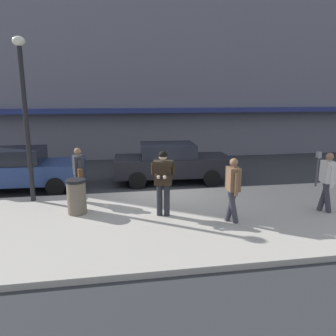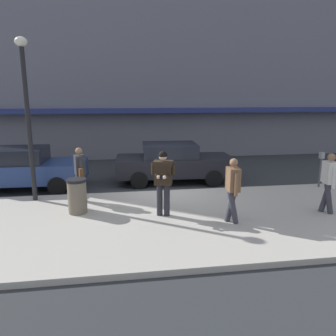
# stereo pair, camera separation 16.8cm
# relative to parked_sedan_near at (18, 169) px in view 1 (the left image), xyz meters

# --- Properties ---
(ground_plane) EXTENTS (80.00, 80.00, 0.00)m
(ground_plane) POSITION_rel_parked_sedan_near_xyz_m (5.06, -1.17, -0.79)
(ground_plane) COLOR #2B2D30
(sidewalk) EXTENTS (32.00, 5.30, 0.14)m
(sidewalk) POSITION_rel_parked_sedan_near_xyz_m (6.06, -4.02, -0.72)
(sidewalk) COLOR #A8A399
(sidewalk) RESTS_ON ground
(curb_paint_line) EXTENTS (28.00, 0.12, 0.01)m
(curb_paint_line) POSITION_rel_parked_sedan_near_xyz_m (6.06, -1.12, -0.79)
(curb_paint_line) COLOR silver
(curb_paint_line) RESTS_ON ground
(storefront_facade) EXTENTS (28.00, 4.70, 15.26)m
(storefront_facade) POSITION_rel_parked_sedan_near_xyz_m (6.06, 7.33, 6.83)
(storefront_facade) COLOR slate
(storefront_facade) RESTS_ON ground
(parked_sedan_near) EXTENTS (4.55, 2.04, 1.54)m
(parked_sedan_near) POSITION_rel_parked_sedan_near_xyz_m (0.00, 0.00, 0.00)
(parked_sedan_near) COLOR navy
(parked_sedan_near) RESTS_ON ground
(parked_sedan_mid) EXTENTS (4.58, 2.10, 1.54)m
(parked_sedan_mid) POSITION_rel_parked_sedan_near_xyz_m (5.65, 0.25, 0.00)
(parked_sedan_mid) COLOR black
(parked_sedan_mid) RESTS_ON ground
(man_texting_on_phone) EXTENTS (0.63, 0.64, 1.81)m
(man_texting_on_phone) POSITION_rel_parked_sedan_near_xyz_m (4.71, -3.78, 0.46)
(man_texting_on_phone) COLOR #23232B
(man_texting_on_phone) RESTS_ON sidewalk
(pedestrian_in_light_coat) EXTENTS (0.36, 0.60, 1.70)m
(pedestrian_in_light_coat) POSITION_rel_parked_sedan_near_xyz_m (9.28, -4.23, 0.32)
(pedestrian_in_light_coat) COLOR #33333D
(pedestrian_in_light_coat) RESTS_ON sidewalk
(pedestrian_with_bag) EXTENTS (0.40, 0.72, 1.70)m
(pedestrian_with_bag) POSITION_rel_parked_sedan_near_xyz_m (2.35, -2.19, 0.32)
(pedestrian_with_bag) COLOR #33333D
(pedestrian_with_bag) RESTS_ON sidewalk
(pedestrian_dark_coat) EXTENTS (0.33, 0.60, 1.70)m
(pedestrian_dark_coat) POSITION_rel_parked_sedan_near_xyz_m (6.40, -4.53, 0.32)
(pedestrian_dark_coat) COLOR #33333D
(pedestrian_dark_coat) RESTS_ON sidewalk
(street_lamp_post) EXTENTS (0.36, 0.36, 4.88)m
(street_lamp_post) POSITION_rel_parked_sedan_near_xyz_m (0.88, -1.82, 2.35)
(street_lamp_post) COLOR black
(street_lamp_post) RESTS_ON sidewalk
(parking_meter) EXTENTS (0.12, 0.18, 1.27)m
(parking_meter) POSITION_rel_parked_sedan_near_xyz_m (10.65, -1.77, 0.18)
(parking_meter) COLOR #4C4C51
(parking_meter) RESTS_ON sidewalk
(trash_bin) EXTENTS (0.55, 0.55, 0.98)m
(trash_bin) POSITION_rel_parked_sedan_near_xyz_m (2.36, -3.21, -0.16)
(trash_bin) COLOR #665B4C
(trash_bin) RESTS_ON sidewalk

